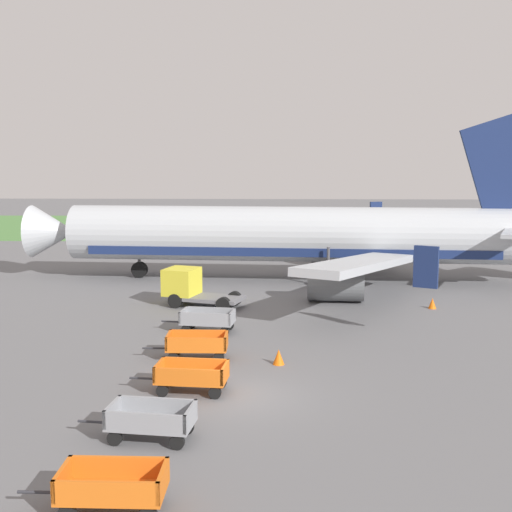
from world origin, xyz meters
The scene contains 11 objects.
ground_plane centered at (0.00, 0.00, 0.00)m, with size 220.00×220.00×0.00m, color slate.
grass_strip centered at (0.00, 57.44, 0.03)m, with size 220.00×28.00×0.06m, color #518442.
airplane centered at (3.27, 22.66, 3.05)m, with size 37.66×30.24×11.34m.
baggage_cart_nearest centered at (-2.63, -7.93, 0.60)m, with size 3.55×1.42×1.07m.
baggage_cart_second_in_row centered at (-2.46, -3.79, 0.60)m, with size 3.61×1.70×1.07m.
baggage_cart_third_in_row centered at (-1.76, 0.35, 0.60)m, with size 3.60×1.63×1.07m.
baggage_cart_fourth_in_row centered at (-2.03, 4.43, 0.60)m, with size 3.56×1.42×1.07m.
baggage_cart_far_end centered at (-2.03, 8.80, 0.60)m, with size 3.62×1.73×1.07m.
service_truck_beside_carts centered at (-3.62, 14.64, 1.10)m, with size 4.74×3.12×2.10m.
traffic_cone_near_plane centered at (1.36, 3.74, 0.31)m, with size 0.47×0.47×0.62m, color orange.
traffic_cone_mid_apron centered at (9.91, 14.23, 0.29)m, with size 0.44×0.44×0.58m, color orange.
Camera 1 is at (1.24, -23.07, 8.39)m, focal length 48.02 mm.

